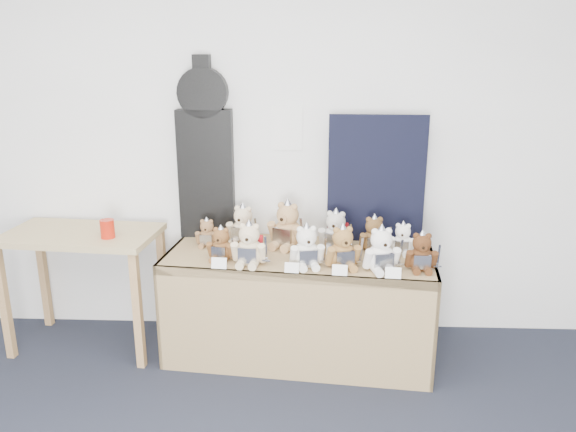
{
  "coord_description": "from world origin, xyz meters",
  "views": [
    {
      "loc": [
        0.65,
        -1.3,
        1.97
      ],
      "look_at": [
        0.51,
        2.0,
        0.99
      ],
      "focal_mm": 35.0,
      "sensor_mm": 36.0,
      "label": 1
    }
  ],
  "objects_px": {
    "teddy_front_right": "(343,249)",
    "teddy_back_centre_left": "(287,227)",
    "teddy_front_centre": "(307,248)",
    "teddy_back_centre_right": "(335,232)",
    "display_table": "(298,279)",
    "teddy_front_left": "(249,246)",
    "guitar_case": "(205,151)",
    "side_table": "(83,250)",
    "teddy_back_right": "(374,236)",
    "teddy_back_end": "(402,240)",
    "teddy_front_end": "(421,253)",
    "teddy_front_far_left": "(221,245)",
    "teddy_front_far_right": "(381,251)",
    "teddy_back_left": "(243,226)",
    "teddy_back_far_left": "(207,234)",
    "red_cup": "(107,229)"
  },
  "relations": [
    {
      "from": "teddy_back_centre_left",
      "to": "teddy_back_right",
      "type": "distance_m",
      "value": 0.57
    },
    {
      "from": "teddy_front_left",
      "to": "teddy_back_left",
      "type": "distance_m",
      "value": 0.41
    },
    {
      "from": "teddy_front_right",
      "to": "teddy_back_right",
      "type": "relative_size",
      "value": 1.1
    },
    {
      "from": "teddy_front_end",
      "to": "teddy_front_right",
      "type": "bearing_deg",
      "value": 179.46
    },
    {
      "from": "guitar_case",
      "to": "red_cup",
      "type": "height_order",
      "value": "guitar_case"
    },
    {
      "from": "teddy_front_far_right",
      "to": "teddy_back_centre_left",
      "type": "relative_size",
      "value": 0.87
    },
    {
      "from": "display_table",
      "to": "teddy_front_left",
      "type": "relative_size",
      "value": 5.97
    },
    {
      "from": "teddy_back_right",
      "to": "teddy_back_end",
      "type": "distance_m",
      "value": 0.18
    },
    {
      "from": "teddy_back_centre_left",
      "to": "teddy_front_right",
      "type": "bearing_deg",
      "value": -19.44
    },
    {
      "from": "teddy_front_right",
      "to": "teddy_front_end",
      "type": "height_order",
      "value": "teddy_front_right"
    },
    {
      "from": "teddy_front_far_left",
      "to": "teddy_back_centre_left",
      "type": "height_order",
      "value": "teddy_back_centre_left"
    },
    {
      "from": "teddy_front_centre",
      "to": "teddy_front_left",
      "type": "bearing_deg",
      "value": 166.01
    },
    {
      "from": "teddy_back_centre_left",
      "to": "teddy_back_right",
      "type": "relative_size",
      "value": 1.3
    },
    {
      "from": "teddy_front_centre",
      "to": "teddy_back_right",
      "type": "relative_size",
      "value": 1.09
    },
    {
      "from": "teddy_front_centre",
      "to": "teddy_back_end",
      "type": "height_order",
      "value": "teddy_front_centre"
    },
    {
      "from": "display_table",
      "to": "red_cup",
      "type": "distance_m",
      "value": 1.25
    },
    {
      "from": "teddy_front_end",
      "to": "teddy_back_end",
      "type": "bearing_deg",
      "value": 105.93
    },
    {
      "from": "side_table",
      "to": "guitar_case",
      "type": "xyz_separation_m",
      "value": [
        0.79,
        0.3,
        0.62
      ]
    },
    {
      "from": "guitar_case",
      "to": "teddy_front_far_left",
      "type": "height_order",
      "value": "guitar_case"
    },
    {
      "from": "teddy_front_far_right",
      "to": "teddy_back_right",
      "type": "bearing_deg",
      "value": 79.48
    },
    {
      "from": "teddy_front_right",
      "to": "teddy_back_centre_left",
      "type": "xyz_separation_m",
      "value": [
        -0.35,
        0.35,
        0.02
      ]
    },
    {
      "from": "teddy_back_left",
      "to": "teddy_back_centre_right",
      "type": "xyz_separation_m",
      "value": [
        0.62,
        -0.11,
        0.0
      ]
    },
    {
      "from": "teddy_front_centre",
      "to": "teddy_front_right",
      "type": "xyz_separation_m",
      "value": [
        0.22,
        -0.01,
        0.0
      ]
    },
    {
      "from": "guitar_case",
      "to": "teddy_front_end",
      "type": "height_order",
      "value": "guitar_case"
    },
    {
      "from": "teddy_back_centre_left",
      "to": "teddy_back_far_left",
      "type": "height_order",
      "value": "teddy_back_centre_left"
    },
    {
      "from": "teddy_front_far_right",
      "to": "teddy_back_left",
      "type": "relative_size",
      "value": 1.02
    },
    {
      "from": "side_table",
      "to": "teddy_back_right",
      "type": "relative_size",
      "value": 3.89
    },
    {
      "from": "teddy_front_right",
      "to": "teddy_back_end",
      "type": "relative_size",
      "value": 1.27
    },
    {
      "from": "teddy_back_end",
      "to": "guitar_case",
      "type": "bearing_deg",
      "value": 178.63
    },
    {
      "from": "display_table",
      "to": "teddy_front_end",
      "type": "distance_m",
      "value": 0.8
    },
    {
      "from": "display_table",
      "to": "guitar_case",
      "type": "distance_m",
      "value": 1.07
    },
    {
      "from": "red_cup",
      "to": "teddy_back_far_left",
      "type": "relative_size",
      "value": 0.57
    },
    {
      "from": "teddy_front_far_left",
      "to": "teddy_front_left",
      "type": "xyz_separation_m",
      "value": [
        0.18,
        -0.07,
        0.02
      ]
    },
    {
      "from": "teddy_front_end",
      "to": "teddy_front_far_left",
      "type": "bearing_deg",
      "value": 176.62
    },
    {
      "from": "guitar_case",
      "to": "teddy_front_far_left",
      "type": "xyz_separation_m",
      "value": [
        0.17,
        -0.48,
        -0.51
      ]
    },
    {
      "from": "teddy_front_end",
      "to": "teddy_back_right",
      "type": "bearing_deg",
      "value": 130.32
    },
    {
      "from": "teddy_front_centre",
      "to": "teddy_back_centre_right",
      "type": "xyz_separation_m",
      "value": [
        0.18,
        0.31,
        0.0
      ]
    },
    {
      "from": "teddy_back_end",
      "to": "teddy_back_far_left",
      "type": "bearing_deg",
      "value": -171.94
    },
    {
      "from": "side_table",
      "to": "teddy_front_right",
      "type": "distance_m",
      "value": 1.73
    },
    {
      "from": "teddy_front_far_right",
      "to": "teddy_front_far_left",
      "type": "bearing_deg",
      "value": 160.1
    },
    {
      "from": "teddy_front_end",
      "to": "teddy_back_far_left",
      "type": "height_order",
      "value": "teddy_front_end"
    },
    {
      "from": "teddy_front_far_left",
      "to": "teddy_front_far_right",
      "type": "relative_size",
      "value": 0.8
    },
    {
      "from": "display_table",
      "to": "side_table",
      "type": "height_order",
      "value": "side_table"
    },
    {
      "from": "guitar_case",
      "to": "teddy_back_centre_right",
      "type": "relative_size",
      "value": 4.14
    },
    {
      "from": "teddy_back_left",
      "to": "teddy_back_far_left",
      "type": "distance_m",
      "value": 0.25
    },
    {
      "from": "teddy_front_centre",
      "to": "teddy_back_far_left",
      "type": "xyz_separation_m",
      "value": [
        -0.67,
        0.34,
        -0.03
      ]
    },
    {
      "from": "teddy_front_centre",
      "to": "teddy_front_end",
      "type": "xyz_separation_m",
      "value": [
        0.68,
        -0.03,
        -0.01
      ]
    },
    {
      "from": "teddy_front_far_left",
      "to": "teddy_front_left",
      "type": "distance_m",
      "value": 0.2
    },
    {
      "from": "teddy_front_end",
      "to": "teddy_back_right",
      "type": "height_order",
      "value": "teddy_back_right"
    },
    {
      "from": "teddy_front_end",
      "to": "teddy_back_right",
      "type": "xyz_separation_m",
      "value": [
        -0.25,
        0.31,
        0.0
      ]
    }
  ]
}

